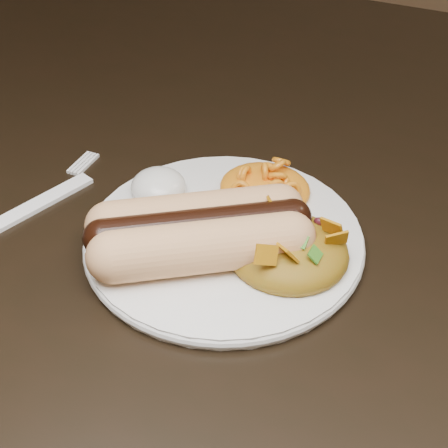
% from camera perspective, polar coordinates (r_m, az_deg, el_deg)
% --- Properties ---
extents(table, '(1.60, 0.90, 0.75)m').
position_cam_1_polar(table, '(0.66, 9.48, -4.55)').
color(table, black).
rests_on(table, floor).
extents(plate, '(0.27, 0.27, 0.01)m').
position_cam_1_polar(plate, '(0.54, 0.00, -1.28)').
color(plate, white).
rests_on(plate, table).
extents(hotdog, '(0.13, 0.14, 0.04)m').
position_cam_1_polar(hotdog, '(0.51, -2.06, -0.57)').
color(hotdog, tan).
rests_on(hotdog, plate).
extents(mac_and_cheese, '(0.10, 0.09, 0.03)m').
position_cam_1_polar(mac_and_cheese, '(0.57, 3.46, 3.85)').
color(mac_and_cheese, gold).
rests_on(mac_and_cheese, plate).
extents(sour_cream, '(0.05, 0.05, 0.03)m').
position_cam_1_polar(sour_cream, '(0.57, -5.51, 3.59)').
color(sour_cream, silver).
rests_on(sour_cream, plate).
extents(taco_salad, '(0.09, 0.09, 0.04)m').
position_cam_1_polar(taco_salad, '(0.51, 5.38, -1.52)').
color(taco_salad, '#A23002').
rests_on(taco_salad, plate).
extents(fork, '(0.06, 0.13, 0.00)m').
position_cam_1_polar(fork, '(0.61, -14.96, 1.73)').
color(fork, white).
rests_on(fork, table).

